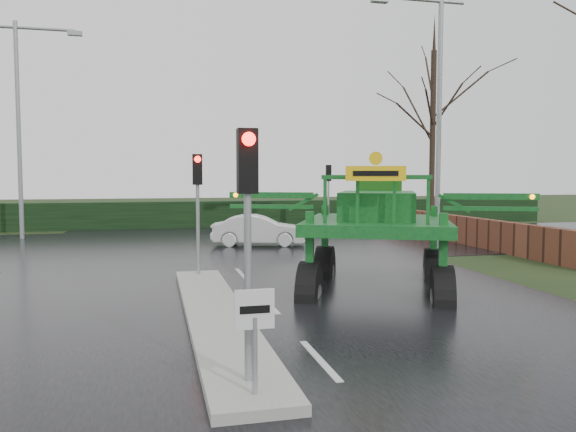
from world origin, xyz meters
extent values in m
plane|color=black|center=(0.00, 0.00, 0.00)|extent=(140.00, 140.00, 0.00)
cube|color=black|center=(0.00, 10.00, 0.00)|extent=(14.00, 80.00, 0.02)
cube|color=black|center=(0.00, 16.00, 0.01)|extent=(80.00, 12.00, 0.02)
cube|color=gray|center=(-1.30, 3.00, 0.09)|extent=(1.20, 10.00, 0.16)
cube|color=black|center=(0.00, 24.00, 0.75)|extent=(44.00, 0.90, 1.50)
cube|color=#592D1E|center=(10.50, 16.00, 0.60)|extent=(0.40, 20.00, 1.20)
cylinder|color=gray|center=(-1.30, -1.50, 0.65)|extent=(0.07, 0.07, 1.00)
cube|color=silver|center=(-1.30, -1.50, 1.25)|extent=(0.50, 0.04, 0.50)
cube|color=black|center=(-1.30, -1.52, 1.25)|extent=(0.38, 0.01, 0.10)
cylinder|color=gray|center=(-1.30, -1.00, 1.75)|extent=(0.10, 0.10, 3.50)
cube|color=black|center=(-1.30, -1.00, 3.10)|extent=(0.26, 0.22, 0.85)
sphere|color=#FF0C07|center=(-1.30, -1.13, 3.38)|extent=(0.18, 0.18, 0.18)
cylinder|color=gray|center=(-1.30, 7.50, 1.75)|extent=(0.10, 0.10, 3.50)
cube|color=black|center=(-1.30, 7.50, 3.10)|extent=(0.26, 0.22, 0.85)
sphere|color=#FF0C07|center=(-1.30, 7.37, 3.38)|extent=(0.18, 0.18, 0.18)
cylinder|color=gray|center=(6.50, 20.00, 1.75)|extent=(0.10, 0.10, 3.50)
cube|color=black|center=(6.50, 20.00, 3.10)|extent=(0.26, 0.22, 0.85)
sphere|color=#FF0C07|center=(6.50, 20.13, 3.38)|extent=(0.18, 0.18, 0.18)
cylinder|color=gray|center=(8.50, 12.00, 5.00)|extent=(0.20, 0.20, 10.00)
cylinder|color=gray|center=(7.70, 12.00, 9.70)|extent=(3.52, 0.14, 0.14)
cube|color=gray|center=(5.94, 12.00, 9.58)|extent=(0.65, 0.30, 0.20)
cylinder|color=gray|center=(-8.50, 20.00, 5.00)|extent=(0.20, 0.20, 10.00)
cylinder|color=gray|center=(-7.70, 20.00, 9.70)|extent=(3.52, 0.14, 0.14)
cube|color=gray|center=(-5.94, 20.00, 9.58)|extent=(0.65, 0.30, 0.20)
cylinder|color=black|center=(13.00, 21.00, 5.00)|extent=(0.32, 0.32, 10.00)
cone|color=black|center=(13.00, 21.00, 10.80)|extent=(0.24, 0.24, 2.50)
cylinder|color=black|center=(0.35, 6.65, 0.86)|extent=(1.14, 1.77, 1.72)
cylinder|color=#595B56|center=(0.35, 6.65, 0.86)|extent=(0.71, 0.76, 0.60)
cube|color=#0C451E|center=(0.35, 6.65, 1.94)|extent=(0.25, 0.25, 1.98)
cylinder|color=black|center=(3.18, 5.39, 0.86)|extent=(1.14, 1.77, 1.72)
cylinder|color=#595B56|center=(3.18, 5.39, 0.86)|extent=(0.71, 0.76, 0.60)
cube|color=#0C451E|center=(3.18, 5.39, 1.94)|extent=(0.25, 0.25, 1.98)
cylinder|color=black|center=(-0.92, 3.82, 0.86)|extent=(1.14, 1.77, 1.72)
cylinder|color=#595B56|center=(-0.92, 3.82, 0.86)|extent=(0.71, 0.76, 0.60)
cube|color=#0C451E|center=(-0.92, 3.82, 1.94)|extent=(0.25, 0.25, 1.98)
cylinder|color=black|center=(1.92, 2.55, 0.86)|extent=(1.14, 1.77, 1.72)
cylinder|color=#595B56|center=(1.92, 2.55, 0.86)|extent=(0.71, 0.76, 0.60)
cube|color=#0C451E|center=(1.92, 2.55, 1.94)|extent=(0.25, 0.25, 1.98)
cube|color=#0C451E|center=(1.13, 4.60, 2.50)|extent=(5.00, 5.26, 0.30)
cube|color=#0C451E|center=(1.20, 4.76, 2.97)|extent=(2.79, 3.14, 0.78)
cube|color=#184D12|center=(1.91, 6.33, 3.28)|extent=(1.60, 1.47, 1.12)
cube|color=#0C451E|center=(0.57, 3.34, 3.75)|extent=(2.40, 1.15, 0.10)
cube|color=#0C451E|center=(-1.53, 5.42, 3.28)|extent=(2.11, 1.06, 0.16)
sphere|color=orange|center=(-2.43, 5.72, 3.28)|extent=(0.12, 0.12, 0.12)
cube|color=#0C451E|center=(3.51, 3.16, 3.28)|extent=(2.11, 1.06, 0.16)
sphere|color=orange|center=(4.34, 2.69, 3.28)|extent=(0.12, 0.12, 0.12)
cube|color=yellow|center=(0.43, 3.03, 3.84)|extent=(1.28, 0.61, 0.34)
cube|color=black|center=(0.43, 3.03, 3.84)|extent=(0.95, 0.43, 0.12)
cylinder|color=yellow|center=(0.43, 3.03, 4.18)|extent=(0.30, 0.16, 0.31)
imported|color=silver|center=(1.77, 14.82, 0.00)|extent=(4.09, 2.19, 1.28)
camera|label=1|loc=(-2.50, -8.28, 2.90)|focal=35.00mm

